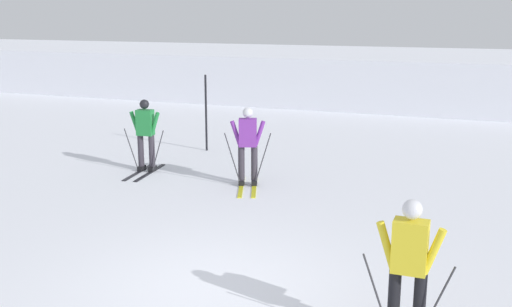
% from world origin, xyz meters
% --- Properties ---
extents(ground_plane, '(120.00, 120.00, 0.00)m').
position_xyz_m(ground_plane, '(0.00, 0.00, 0.00)').
color(ground_plane, white).
extents(far_snow_ridge, '(80.00, 7.33, 1.95)m').
position_xyz_m(far_snow_ridge, '(0.00, 18.84, 0.97)').
color(far_snow_ridge, white).
rests_on(far_snow_ridge, ground).
extents(skier_yellow, '(1.00, 1.60, 1.71)m').
position_xyz_m(skier_yellow, '(2.64, -0.43, 0.95)').
color(skier_yellow, gold).
rests_on(skier_yellow, ground).
extents(skier_green, '(1.00, 1.63, 1.71)m').
position_xyz_m(skier_green, '(-4.06, 5.14, 0.92)').
color(skier_green, black).
rests_on(skier_green, ground).
extents(skier_purple, '(0.95, 1.63, 1.71)m').
position_xyz_m(skier_purple, '(-1.40, 4.91, 0.96)').
color(skier_purple, gold).
rests_on(skier_purple, ground).
extents(trail_marker_pole, '(0.06, 0.06, 2.05)m').
position_xyz_m(trail_marker_pole, '(-3.69, 7.65, 1.03)').
color(trail_marker_pole, black).
rests_on(trail_marker_pole, ground).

